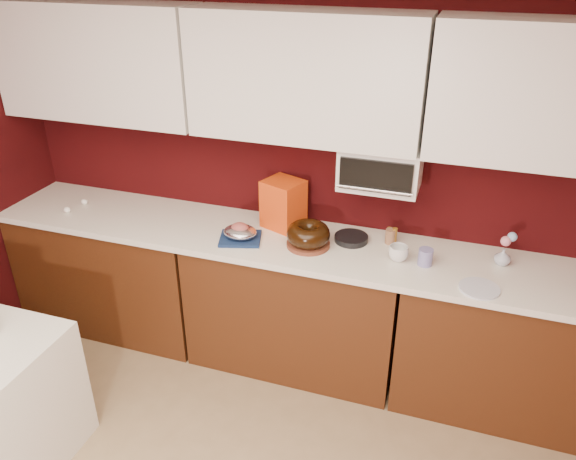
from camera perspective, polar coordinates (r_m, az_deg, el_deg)
The scene contains 29 objects.
wall_back at distance 3.52m, azimuth 2.42°, elevation 6.22°, with size 4.00×0.02×2.50m, color #350708.
base_cabinet_left at distance 4.18m, azimuth -16.95°, elevation -3.92°, with size 1.31×0.58×0.86m, color #47220E.
base_cabinet_center at distance 3.64m, azimuth 0.78°, elevation -7.60°, with size 1.31×0.58×0.86m, color #47220E.
base_cabinet_right at distance 3.56m, azimuth 22.09°, elevation -10.99°, with size 1.31×0.58×0.86m, color #47220E.
countertop at distance 3.40m, azimuth 0.83°, elevation -1.40°, with size 4.00×0.62×0.04m, color white.
upper_cabinet_left at distance 3.79m, azimuth -18.71°, elevation 15.88°, with size 1.31×0.33×0.70m, color white.
upper_cabinet_center at distance 3.19m, azimuth 1.77°, elevation 15.28°, with size 1.31×0.33×0.70m, color white.
upper_cabinet_right at distance 3.09m, azimuth 26.72°, elevation 12.04°, with size 1.31×0.33×0.70m, color white.
toaster_oven at distance 3.25m, azimuth 9.41°, elevation 6.40°, with size 0.45×0.30×0.25m, color white.
toaster_oven_door at distance 3.10m, azimuth 8.89°, elevation 5.40°, with size 0.40×0.02×0.18m, color black.
toaster_oven_handle at distance 3.12m, azimuth 8.74°, elevation 4.03°, with size 0.02×0.02×0.42m, color silver.
cake_base at distance 3.34m, azimuth 2.06°, elevation -1.44°, with size 0.26×0.26×0.02m, color brown.
bundt_cake at distance 3.30m, azimuth 2.08°, elevation -0.41°, with size 0.26×0.26×0.11m, color black.
navy_towel at distance 3.41m, azimuth -4.87°, elevation -0.87°, with size 0.25×0.21×0.02m, color navy.
foil_ham_nest at distance 3.39m, azimuth -4.90°, elevation -0.19°, with size 0.20×0.17×0.07m, color silver.
roasted_ham at distance 3.38m, azimuth -4.91°, elevation 0.18°, with size 0.11×0.09×0.07m, color #B35852.
pandoro_box at distance 3.50m, azimuth -0.47°, elevation 2.68°, with size 0.23×0.20×0.31m, color red.
dark_pan at distance 3.41m, azimuth 6.44°, elevation -0.85°, with size 0.20×0.20×0.04m, color black.
coffee_mug at distance 3.23m, azimuth 11.16°, elevation -2.18°, with size 0.10×0.10×0.11m, color white.
blue_jar at distance 3.22m, azimuth 13.79°, elevation -2.69°, with size 0.08×0.08×0.10m, color navy.
flower_vase at distance 3.35m, azimuth 20.99°, elevation -2.47°, with size 0.07×0.07×0.11m, color #AEB7C5.
flower_pink at distance 3.31m, azimuth 21.25°, elevation -1.06°, with size 0.06×0.06×0.06m, color pink.
flower_blue at distance 3.32m, azimuth 21.83°, elevation -0.65°, with size 0.05×0.05×0.05m, color #8CB6E0.
china_plate at distance 3.10m, azimuth 18.86°, elevation -5.64°, with size 0.21×0.21×0.01m, color silver.
amber_bottle at distance 3.43m, azimuth 10.24°, elevation -0.44°, with size 0.03×0.03×0.09m, color brown.
paper_cup at distance 3.40m, azimuth 10.36°, elevation -0.64°, with size 0.06×0.06×0.09m, color brown.
egg_left at distance 4.02m, azimuth -21.53°, elevation 1.93°, with size 0.05×0.04×0.04m, color white.
egg_right at distance 4.10m, azimuth -19.98°, elevation 2.71°, with size 0.05×0.04×0.04m, color white.
amber_bottle_tall at distance 3.40m, azimuth 10.76°, elevation -0.59°, with size 0.03×0.03×0.10m, color brown.
Camera 1 is at (0.90, -0.90, 2.53)m, focal length 35.00 mm.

